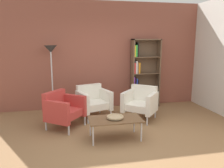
{
  "coord_description": "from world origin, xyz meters",
  "views": [
    {
      "loc": [
        -0.99,
        -3.75,
        1.85
      ],
      "look_at": [
        -0.04,
        0.84,
        0.95
      ],
      "focal_mm": 36.14,
      "sensor_mm": 36.0,
      "label": 1
    }
  ],
  "objects_px": {
    "armchair_corner_red": "(141,102)",
    "armchair_by_bookshelf": "(63,109)",
    "decorative_bowl": "(115,117)",
    "armchair_spare_guest": "(93,101)",
    "floor_lamp_torchiere": "(51,57)",
    "bookshelf_tall": "(143,74)",
    "coffee_table_low": "(115,120)"
  },
  "relations": [
    {
      "from": "decorative_bowl",
      "to": "armchair_by_bookshelf",
      "type": "bearing_deg",
      "value": 140.7
    },
    {
      "from": "decorative_bowl",
      "to": "bookshelf_tall",
      "type": "bearing_deg",
      "value": 58.48
    },
    {
      "from": "decorative_bowl",
      "to": "armchair_spare_guest",
      "type": "height_order",
      "value": "armchair_spare_guest"
    },
    {
      "from": "armchair_spare_guest",
      "to": "floor_lamp_torchiere",
      "type": "distance_m",
      "value": 1.53
    },
    {
      "from": "floor_lamp_torchiere",
      "to": "armchair_by_bookshelf",
      "type": "bearing_deg",
      "value": -76.68
    },
    {
      "from": "armchair_corner_red",
      "to": "floor_lamp_torchiere",
      "type": "distance_m",
      "value": 2.49
    },
    {
      "from": "decorative_bowl",
      "to": "armchair_by_bookshelf",
      "type": "relative_size",
      "value": 0.34
    },
    {
      "from": "decorative_bowl",
      "to": "floor_lamp_torchiere",
      "type": "xyz_separation_m",
      "value": [
        -1.23,
        1.9,
        1.01
      ]
    },
    {
      "from": "coffee_table_low",
      "to": "armchair_spare_guest",
      "type": "distance_m",
      "value": 1.36
    },
    {
      "from": "armchair_corner_red",
      "to": "armchair_spare_guest",
      "type": "bearing_deg",
      "value": -157.73
    },
    {
      "from": "bookshelf_tall",
      "to": "armchair_by_bookshelf",
      "type": "bearing_deg",
      "value": -150.96
    },
    {
      "from": "coffee_table_low",
      "to": "armchair_corner_red",
      "type": "distance_m",
      "value": 1.29
    },
    {
      "from": "coffee_table_low",
      "to": "armchair_spare_guest",
      "type": "height_order",
      "value": "armchair_spare_guest"
    },
    {
      "from": "decorative_bowl",
      "to": "armchair_corner_red",
      "type": "bearing_deg",
      "value": 49.44
    },
    {
      "from": "armchair_corner_red",
      "to": "armchair_spare_guest",
      "type": "relative_size",
      "value": 1.08
    },
    {
      "from": "bookshelf_tall",
      "to": "armchair_corner_red",
      "type": "xyz_separation_m",
      "value": [
        -0.4,
        -1.04,
        -0.52
      ]
    },
    {
      "from": "bookshelf_tall",
      "to": "decorative_bowl",
      "type": "distance_m",
      "value": 2.43
    },
    {
      "from": "armchair_by_bookshelf",
      "to": "floor_lamp_torchiere",
      "type": "bearing_deg",
      "value": 50.34
    },
    {
      "from": "decorative_bowl",
      "to": "armchair_spare_guest",
      "type": "xyz_separation_m",
      "value": [
        -0.26,
        1.34,
        -0.02
      ]
    },
    {
      "from": "bookshelf_tall",
      "to": "decorative_bowl",
      "type": "bearing_deg",
      "value": -121.52
    },
    {
      "from": "coffee_table_low",
      "to": "decorative_bowl",
      "type": "distance_m",
      "value": 0.07
    },
    {
      "from": "floor_lamp_torchiere",
      "to": "bookshelf_tall",
      "type": "bearing_deg",
      "value": 3.0
    },
    {
      "from": "coffee_table_low",
      "to": "armchair_corner_red",
      "type": "bearing_deg",
      "value": 49.44
    },
    {
      "from": "coffee_table_low",
      "to": "floor_lamp_torchiere",
      "type": "xyz_separation_m",
      "value": [
        -1.23,
        1.9,
        1.08
      ]
    },
    {
      "from": "bookshelf_tall",
      "to": "armchair_spare_guest",
      "type": "height_order",
      "value": "bookshelf_tall"
    },
    {
      "from": "decorative_bowl",
      "to": "coffee_table_low",
      "type": "bearing_deg",
      "value": -53.13
    },
    {
      "from": "armchair_spare_guest",
      "to": "armchair_by_bookshelf",
      "type": "height_order",
      "value": "same"
    },
    {
      "from": "bookshelf_tall",
      "to": "coffee_table_low",
      "type": "bearing_deg",
      "value": -121.52
    },
    {
      "from": "bookshelf_tall",
      "to": "armchair_by_bookshelf",
      "type": "height_order",
      "value": "bookshelf_tall"
    },
    {
      "from": "armchair_corner_red",
      "to": "armchair_by_bookshelf",
      "type": "distance_m",
      "value": 1.82
    },
    {
      "from": "bookshelf_tall",
      "to": "armchair_by_bookshelf",
      "type": "relative_size",
      "value": 2.0
    },
    {
      "from": "armchair_corner_red",
      "to": "floor_lamp_torchiere",
      "type": "relative_size",
      "value": 0.55
    }
  ]
}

